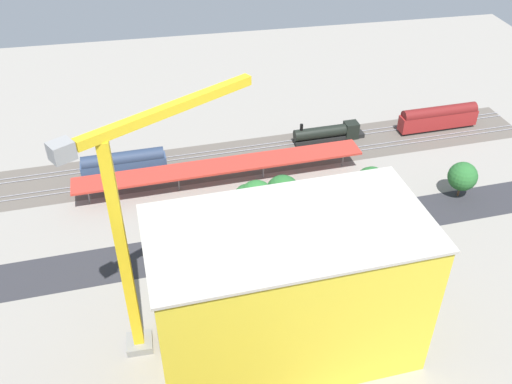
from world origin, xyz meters
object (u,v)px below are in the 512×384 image
Objects in this scene: parked_car_2 at (288,245)px; street_tree_2 at (248,198)px; locomotive at (330,133)px; parked_car_3 at (240,249)px; parked_car_1 at (333,238)px; passenger_coach at (438,117)px; street_tree_3 at (371,183)px; box_truck_1 at (333,264)px; street_tree_0 at (463,176)px; platform_canopy_near at (221,166)px; parked_car_0 at (378,232)px; construction_building at (287,292)px; freight_coach_far at (124,165)px; street_tree_4 at (257,197)px; parked_car_4 at (192,258)px; box_truck_0 at (319,258)px; street_tree_1 at (283,192)px; traffic_light at (400,222)px; tower_crane at (134,225)px.

street_tree_2 is (5.35, -8.89, 4.30)m from parked_car_2.
parked_car_3 is (25.78, 32.76, -1.02)m from locomotive.
parked_car_3 is (16.39, -0.10, 0.03)m from parked_car_1.
street_tree_3 is (25.24, 24.28, 1.97)m from passenger_coach.
street_tree_0 reaches higher than box_truck_1.
platform_canopy_near is 20.99m from parked_car_3.
parked_car_0 is at bearing 158.58° from street_tree_2.
construction_building is (5.23, 19.73, 9.93)m from parked_car_2.
parked_car_2 is 0.94× the size of parked_car_3.
street_tree_2 is at bearing 140.08° from freight_coach_far.
passenger_coach is 53.29m from street_tree_4.
parked_car_4 is (8.01, 21.31, -3.40)m from platform_canopy_near.
box_truck_0 reaches higher than parked_car_2.
street_tree_1 is at bearing -52.06° from parked_car_1.
passenger_coach is 48.26m from street_tree_1.
street_tree_2 reaches higher than locomotive.
traffic_light is at bearing 176.10° from parked_car_3.
tower_crane is 4.11× the size of street_tree_4.
box_truck_1 is at bearing 116.89° from platform_canopy_near.
parked_car_2 is 8.23m from parked_car_3.
box_truck_0 reaches higher than parked_car_0.
parked_car_2 is 0.45× the size of box_truck_1.
parked_car_3 is at bearing -0.35° from parked_car_1.
box_truck_1 is at bearing 134.25° from freight_coach_far.
parked_car_0 is 0.62× the size of street_tree_2.
construction_building is at bearing 75.15° from parked_car_2.
street_tree_1 is (34.71, -0.82, 0.59)m from street_tree_0.
parked_car_4 is at bearing 38.95° from street_tree_2.
parked_car_4 is 14.81m from street_tree_2.
platform_canopy_near reaches higher than box_truck_0.
parked_car_0 is 13.56m from box_truck_0.
parked_car_1 is at bearing 179.65° from parked_car_3.
street_tree_1 reaches higher than parked_car_2.
traffic_light is (-27.50, 1.87, 3.27)m from parked_car_3.
parked_car_2 is 0.50× the size of street_tree_3.
locomotive is 33.06m from parked_car_0.
parked_car_2 is 22.70m from construction_building.
street_tree_1 reaches higher than freight_coach_far.
street_tree_0 is (-41.14, -28.38, -6.24)m from construction_building.
freight_coach_far is 0.47× the size of tower_crane.
street_tree_2 reaches higher than freight_coach_far.
parked_car_0 is 0.58× the size of street_tree_3.
street_tree_1 is 1.07× the size of street_tree_2.
tower_crane reaches higher than street_tree_0.
street_tree_0 is 34.73m from street_tree_1.
construction_building is 3.78× the size of box_truck_1.
traffic_light is at bearing 149.32° from street_tree_1.
construction_building is at bearing 90.24° from street_tree_2.
tower_crane is 34.09m from street_tree_2.
parked_car_3 is 45.00m from street_tree_0.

